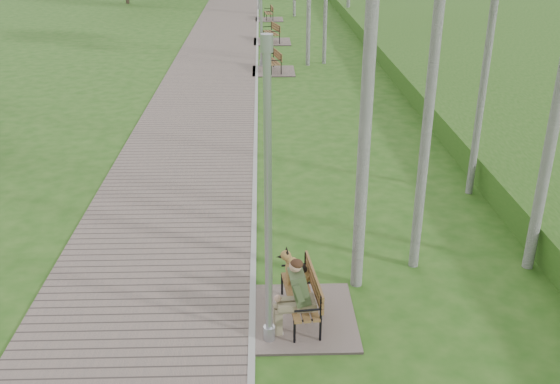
{
  "coord_description": "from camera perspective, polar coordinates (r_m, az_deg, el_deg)",
  "views": [
    {
      "loc": [
        0.19,
        -8.91,
        5.7
      ],
      "look_at": [
        0.5,
        1.6,
        0.99
      ],
      "focal_mm": 40.0,
      "sensor_mm": 36.0,
      "label": 1
    }
  ],
  "objects": [
    {
      "name": "ground",
      "position": [
        10.58,
        -2.49,
        -8.49
      ],
      "size": [
        120.0,
        120.0,
        0.0
      ],
      "primitive_type": "plane",
      "color": "#255215",
      "rests_on": "ground"
    },
    {
      "name": "walkway",
      "position": [
        31.0,
        -5.41,
        13.47
      ],
      "size": [
        3.5,
        67.0,
        0.04
      ],
      "primitive_type": "cube",
      "color": "#73645D",
      "rests_on": "ground"
    },
    {
      "name": "kerb",
      "position": [
        30.94,
        -2.09,
        13.55
      ],
      "size": [
        0.1,
        67.0,
        0.05
      ],
      "primitive_type": "cube",
      "color": "#999993",
      "rests_on": "ground"
    },
    {
      "name": "embankment",
      "position": [
        31.75,
        20.66,
        12.29
      ],
      "size": [
        14.0,
        70.0,
        1.6
      ],
      "primitive_type": "cube",
      "color": "#4D772B",
      "rests_on": "ground"
    },
    {
      "name": "bench_main",
      "position": [
        9.54,
        1.59,
        -9.68
      ],
      "size": [
        1.62,
        1.8,
        1.41
      ],
      "color": "#73645D",
      "rests_on": "ground"
    },
    {
      "name": "bench_second",
      "position": [
        24.93,
        -0.68,
        11.35
      ],
      "size": [
        1.65,
        1.84,
        1.01
      ],
      "color": "#73645D",
      "rests_on": "ground"
    },
    {
      "name": "bench_third",
      "position": [
        30.97,
        -0.79,
        13.9
      ],
      "size": [
        1.77,
        1.97,
        1.09
      ],
      "color": "#73645D",
      "rests_on": "ground"
    },
    {
      "name": "bench_far",
      "position": [
        37.8,
        -1.04,
        15.73
      ],
      "size": [
        1.6,
        1.78,
        0.98
      ],
      "color": "#73645D",
      "rests_on": "ground"
    },
    {
      "name": "lamp_post_near",
      "position": [
        8.25,
        -1.08,
        -2.05
      ],
      "size": [
        0.17,
        0.17,
        4.41
      ],
      "color": "#9FA1A7",
      "rests_on": "ground"
    },
    {
      "name": "lamp_post_second",
      "position": [
        25.43,
        -1.74,
        16.25
      ],
      "size": [
        0.18,
        0.18,
        4.74
      ],
      "color": "#9FA1A7",
      "rests_on": "ground"
    }
  ]
}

